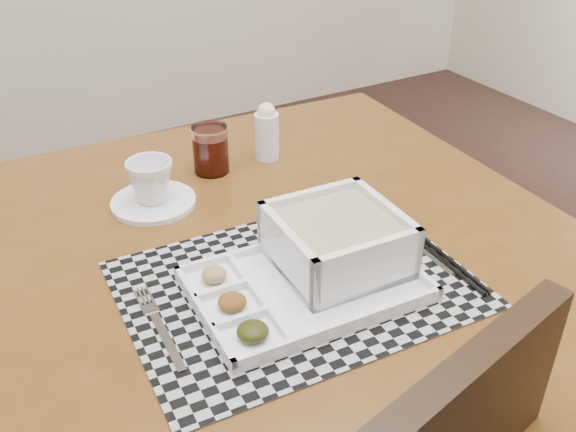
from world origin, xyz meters
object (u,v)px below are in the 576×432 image
object	(u,v)px
juice_glass	(211,151)
creamer_bottle	(267,132)
serving_tray	(327,254)
cup	(151,181)
dining_table	(264,287)

from	to	relation	value
juice_glass	creamer_bottle	distance (m)	0.12
serving_tray	cup	bearing A→B (deg)	114.93
serving_tray	juice_glass	size ratio (longest dim) A/B	3.55
serving_tray	juice_glass	distance (m)	0.40
dining_table	cup	xyz separation A→B (m)	(-0.11, 0.22, 0.13)
dining_table	juice_glass	distance (m)	0.31
serving_tray	cup	size ratio (longest dim) A/B	4.04
creamer_bottle	cup	bearing A→B (deg)	-166.07
dining_table	cup	size ratio (longest dim) A/B	13.17
cup	creamer_bottle	size ratio (longest dim) A/B	0.70
dining_table	juice_glass	world-z (taller)	juice_glass
creamer_bottle	juice_glass	bearing A→B (deg)	179.07
dining_table	serving_tray	world-z (taller)	serving_tray
cup	creamer_bottle	bearing A→B (deg)	23.65
dining_table	serving_tray	distance (m)	0.17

